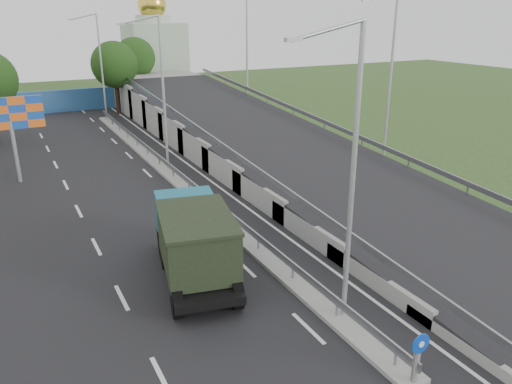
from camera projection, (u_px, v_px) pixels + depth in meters
road_surface at (146, 207)px, 28.27m from camera, size 26.00×90.00×0.04m
median at (173, 178)px, 32.88m from camera, size 1.00×44.00×0.20m
overpass_ramp at (273, 140)px, 35.58m from camera, size 10.00×50.00×3.50m
median_guardrail at (173, 168)px, 32.65m from camera, size 0.09×44.00×0.71m
sign_bollard at (417, 358)px, 14.38m from camera, size 0.64×0.23×1.67m
lamp_post_near at (349, 165)px, 15.98m from camera, size 2.74×0.18×10.08m
lamp_post_mid at (160, 86)px, 32.64m from camera, size 2.74×0.18×10.08m
lamp_post_far at (99, 61)px, 49.30m from camera, size 2.74×0.18×10.08m
blue_wall at (54, 102)px, 54.08m from camera, size 30.00×0.50×2.40m
church at (155, 53)px, 65.44m from camera, size 7.00×7.00×13.80m
billboard at (10, 118)px, 30.89m from camera, size 4.00×0.24×5.50m
tree_median_far at (114, 65)px, 52.00m from camera, size 4.80×4.80×7.60m
tree_ramp_far at (135, 58)px, 59.57m from camera, size 4.80×4.80×7.60m
dump_truck at (194, 239)px, 20.30m from camera, size 3.92×7.39×3.09m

